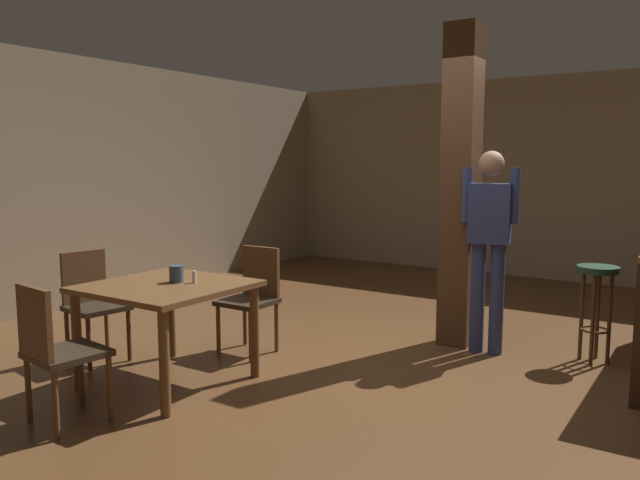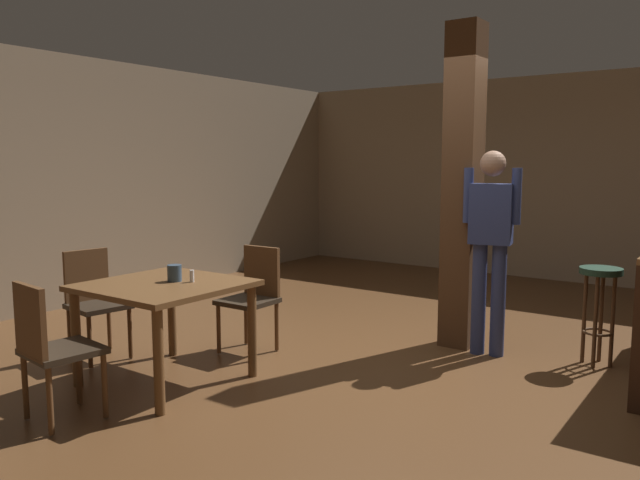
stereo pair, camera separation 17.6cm
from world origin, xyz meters
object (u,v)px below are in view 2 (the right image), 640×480
at_px(chair_north, 253,293).
at_px(standing_person, 490,238).
at_px(chair_south, 51,345).
at_px(chair_west, 94,298).
at_px(napkin_cup, 174,273).
at_px(bar_stool_near, 600,294).
at_px(salt_shaker, 192,276).
at_px(dining_table, 165,297).

height_order(chair_north, standing_person, standing_person).
height_order(chair_south, chair_west, same).
xyz_separation_m(chair_west, napkin_cup, (0.95, 0.04, 0.30)).
xyz_separation_m(chair_south, standing_person, (1.70, 2.94, 0.50)).
bearing_deg(standing_person, chair_south, -120.03).
relative_size(chair_south, napkin_cup, 7.20).
relative_size(chair_north, standing_person, 0.52).
bearing_deg(chair_north, chair_west, -136.39).
bearing_deg(bar_stool_near, napkin_cup, -139.06).
bearing_deg(chair_west, salt_shaker, 5.20).
distance_m(salt_shaker, bar_stool_near, 3.21).
xyz_separation_m(dining_table, chair_west, (-0.93, 0.04, -0.13)).
relative_size(chair_south, chair_west, 1.00).
xyz_separation_m(chair_south, chair_west, (-0.94, 0.96, 0.00)).
distance_m(chair_west, bar_stool_near, 4.12).
distance_m(chair_south, salt_shaker, 1.11).
height_order(dining_table, napkin_cup, napkin_cup).
relative_size(napkin_cup, bar_stool_near, 0.16).
distance_m(chair_south, chair_west, 1.35).
distance_m(chair_north, salt_shaker, 0.87).
xyz_separation_m(dining_table, salt_shaker, (0.15, 0.14, 0.16)).
distance_m(dining_table, salt_shaker, 0.25).
bearing_deg(dining_table, salt_shaker, 43.15).
height_order(dining_table, standing_person, standing_person).
xyz_separation_m(napkin_cup, bar_stool_near, (2.52, 2.18, -0.23)).
xyz_separation_m(chair_south, chair_north, (0.01, 1.87, 0.00)).
bearing_deg(dining_table, standing_person, 49.61).
bearing_deg(napkin_cup, chair_north, 89.59).
xyz_separation_m(napkin_cup, standing_person, (1.70, 1.93, 0.19)).
xyz_separation_m(chair_west, standing_person, (2.64, 1.98, 0.50)).
bearing_deg(standing_person, salt_shaker, -129.86).
distance_m(napkin_cup, salt_shaker, 0.14).
height_order(chair_south, salt_shaker, chair_south).
bearing_deg(napkin_cup, salt_shaker, 23.06).
bearing_deg(chair_north, napkin_cup, -90.41).
relative_size(chair_south, standing_person, 0.52).
bearing_deg(salt_shaker, napkin_cup, -156.94).
bearing_deg(chair_west, standing_person, 36.78).
relative_size(dining_table, chair_north, 1.17).
bearing_deg(chair_west, dining_table, -2.37).
relative_size(chair_west, salt_shaker, 9.95).
distance_m(dining_table, standing_person, 2.67).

